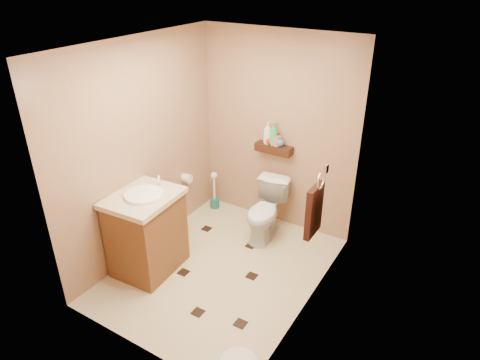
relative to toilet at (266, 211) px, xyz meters
The scene contains 19 objects.
ground 0.91m from the toilet, 96.40° to the right, with size 2.50×2.50×0.00m, color #C4B990.
wall_back 0.95m from the toilet, 102.59° to the left, with size 2.00×0.04×2.40m, color #9D745A.
wall_front 2.25m from the toilet, 92.57° to the right, with size 2.00×0.04×2.40m, color #9D745A.
wall_left 1.62m from the toilet, 142.73° to the right, with size 0.04×2.50×2.40m, color #9D745A.
wall_right 1.50m from the toilet, 42.54° to the right, with size 0.04×2.50×2.40m, color #9D745A.
ceiling 2.22m from the toilet, 96.40° to the right, with size 2.00×2.50×0.02m, color white.
wall_shelf 0.76m from the toilet, 105.44° to the left, with size 0.46×0.14×0.10m, color #371B0F.
floor_accents 0.94m from the toilet, 93.87° to the right, with size 1.30×1.34×0.01m.
toilet is the anchor object (origin of this frame).
vanity 1.44m from the toilet, 123.58° to the right, with size 0.66×0.78×1.05m.
toilet_brush 0.96m from the toilet, 165.39° to the left, with size 0.12×0.12×0.54m.
towel_ring 1.17m from the toilet, 35.37° to the right, with size 0.12×0.30×0.76m.
toilet_paper 1.08m from the toilet, behind, with size 0.12×0.11×0.12m.
bottle_a 0.94m from the toilet, 118.18° to the left, with size 0.10×0.10×0.27m, color silver.
bottle_b 0.88m from the toilet, 116.59° to the left, with size 0.07×0.07×0.15m, color yellow.
bottle_c 0.88m from the toilet, 115.49° to the left, with size 0.11×0.11×0.14m, color red.
bottle_d 0.93m from the toilet, 106.43° to the left, with size 0.11×0.11×0.28m, color green.
bottle_e 0.88m from the toilet, 101.43° to the left, with size 0.08×0.08×0.18m, color #E16B4B.
bottle_f 0.86m from the toilet, 92.66° to the left, with size 0.10×0.10×0.13m, color #4167A4.
Camera 1 is at (2.12, -3.08, 3.04)m, focal length 32.00 mm.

